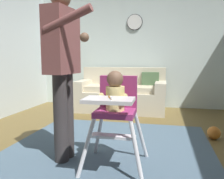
# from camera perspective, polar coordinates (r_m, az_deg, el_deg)

# --- Properties ---
(ground) EXTENTS (6.07, 6.88, 0.10)m
(ground) POSITION_cam_1_polar(r_m,az_deg,el_deg) (2.65, 0.63, -16.25)
(ground) COLOR brown
(wall_far) EXTENTS (5.27, 0.06, 2.65)m
(wall_far) POSITION_cam_1_polar(r_m,az_deg,el_deg) (5.09, 7.10, 10.77)
(wall_far) COLOR silver
(wall_far) RESTS_ON ground
(area_rug) EXTENTS (2.31, 2.94, 0.01)m
(area_rug) POSITION_cam_1_polar(r_m,az_deg,el_deg) (2.43, -2.60, -17.20)
(area_rug) COLOR #496072
(area_rug) RESTS_ON ground
(couch) EXTENTS (1.74, 0.86, 0.86)m
(couch) POSITION_cam_1_polar(r_m,az_deg,el_deg) (4.66, 2.47, -1.09)
(couch) COLOR beige
(couch) RESTS_ON ground
(high_chair) EXTENTS (0.62, 0.73, 0.92)m
(high_chair) POSITION_cam_1_polar(r_m,az_deg,el_deg) (2.13, 0.88, -3.22)
(high_chair) COLOR white
(high_chair) RESTS_ON ground
(adult_standing) EXTENTS (0.51, 0.53, 1.69)m
(adult_standing) POSITION_cam_1_polar(r_m,az_deg,el_deg) (2.32, -12.00, 5.81)
(adult_standing) COLOR #373232
(adult_standing) RESTS_ON ground
(toy_ball) EXTENTS (0.17, 0.17, 0.17)m
(toy_ball) POSITION_cam_1_polar(r_m,az_deg,el_deg) (3.28, 23.86, -9.77)
(toy_ball) COLOR orange
(toy_ball) RESTS_ON ground
(wall_clock) EXTENTS (0.33, 0.04, 0.33)m
(wall_clock) POSITION_cam_1_polar(r_m,az_deg,el_deg) (5.11, 5.62, 16.22)
(wall_clock) COLOR white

